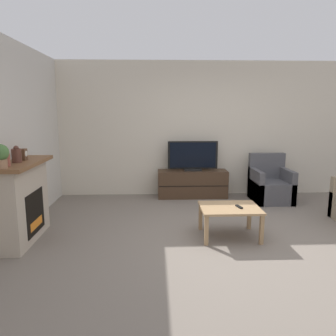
{
  "coord_description": "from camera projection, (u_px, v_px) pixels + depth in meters",
  "views": [
    {
      "loc": [
        -0.98,
        -4.22,
        1.73
      ],
      "look_at": [
        -0.79,
        0.77,
        0.85
      ],
      "focal_mm": 35.0,
      "sensor_mm": 36.0,
      "label": 1
    }
  ],
  "objects": [
    {
      "name": "fireplace",
      "position": [
        22.0,
        201.0,
        4.33
      ],
      "size": [
        0.45,
        1.22,
        1.08
      ],
      "color": "#B7A893",
      "rests_on": "ground"
    },
    {
      "name": "mantel_vase_centre_left",
      "position": [
        17.0,
        155.0,
        4.13
      ],
      "size": [
        0.12,
        0.12,
        0.22
      ],
      "color": "#512D23",
      "rests_on": "fireplace"
    },
    {
      "name": "coffee_table",
      "position": [
        230.0,
        211.0,
        4.49
      ],
      "size": [
        0.8,
        0.65,
        0.43
      ],
      "color": "#A37F56",
      "rests_on": "ground"
    },
    {
      "name": "ground_plane",
      "position": [
        227.0,
        238.0,
        4.49
      ],
      "size": [
        24.0,
        24.0,
        0.0
      ],
      "primitive_type": "plane",
      "color": "slate"
    },
    {
      "name": "tv",
      "position": [
        193.0,
        157.0,
        6.48
      ],
      "size": [
        0.99,
        0.18,
        0.59
      ],
      "color": "black",
      "rests_on": "tv_stand"
    },
    {
      "name": "potted_plant",
      "position": [
        0.0,
        155.0,
        3.7
      ],
      "size": [
        0.19,
        0.19,
        0.28
      ],
      "color": "#936B4C",
      "rests_on": "fireplace"
    },
    {
      "name": "mantel_vase_left",
      "position": [
        7.0,
        159.0,
        3.86
      ],
      "size": [
        0.07,
        0.07,
        0.17
      ],
      "color": "#994C3D",
      "rests_on": "fireplace"
    },
    {
      "name": "wall_back",
      "position": [
        203.0,
        129.0,
        6.68
      ],
      "size": [
        12.0,
        0.06,
        2.7
      ],
      "color": "beige",
      "rests_on": "ground"
    },
    {
      "name": "mantel_clock",
      "position": [
        23.0,
        154.0,
        4.35
      ],
      "size": [
        0.08,
        0.11,
        0.15
      ],
      "color": "brown",
      "rests_on": "fireplace"
    },
    {
      "name": "remote",
      "position": [
        239.0,
        207.0,
        4.46
      ],
      "size": [
        0.08,
        0.16,
        0.02
      ],
      "rotation": [
        0.0,
        0.0,
        0.24
      ],
      "color": "black",
      "rests_on": "coffee_table"
    },
    {
      "name": "tv_stand",
      "position": [
        192.0,
        184.0,
        6.58
      ],
      "size": [
        1.38,
        0.42,
        0.54
      ],
      "color": "#422D1E",
      "rests_on": "ground"
    },
    {
      "name": "armchair",
      "position": [
        270.0,
        186.0,
        6.31
      ],
      "size": [
        0.7,
        0.76,
        0.89
      ],
      "color": "#4C4C51",
      "rests_on": "ground"
    },
    {
      "name": "wall_left",
      "position": [
        0.0,
        141.0,
        4.14
      ],
      "size": [
        0.06,
        12.0,
        2.7
      ],
      "color": "beige",
      "rests_on": "ground"
    }
  ]
}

